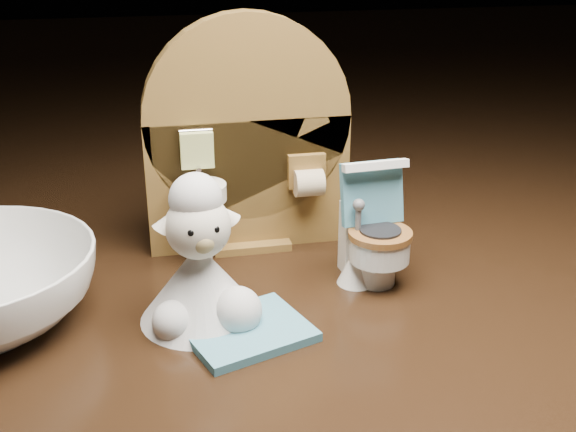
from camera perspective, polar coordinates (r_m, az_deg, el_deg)
The scene contains 5 objects.
backdrop_panel at distance 0.46m, azimuth -3.27°, elevation 5.30°, with size 0.13×0.05×0.15m.
toy_toilet at distance 0.43m, azimuth 6.77°, elevation -1.65°, with size 0.04×0.05×0.07m.
bath_mat at distance 0.38m, azimuth -3.26°, elevation -9.06°, with size 0.06×0.05×0.00m, color teal.
toilet_brush at distance 0.43m, azimuth 5.43°, elevation -3.59°, with size 0.02×0.02×0.05m.
plush_lamb at distance 0.38m, azimuth -6.91°, elevation -4.34°, with size 0.07×0.07×0.09m.
Camera 1 is at (-0.07, -0.37, 0.20)m, focal length 45.00 mm.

